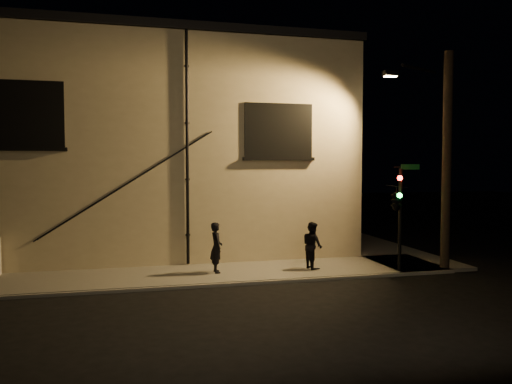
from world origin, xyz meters
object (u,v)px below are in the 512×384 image
object	(u,v)px
pedestrian_a	(216,247)
streetlamp_pole	(444,156)
pedestrian_b	(312,245)
traffic_signal	(397,199)

from	to	relation	value
pedestrian_a	streetlamp_pole	xyz separation A→B (m)	(7.84, -1.04, 3.05)
pedestrian_b	streetlamp_pole	distance (m)	5.52
pedestrian_a	pedestrian_b	distance (m)	3.34
pedestrian_a	traffic_signal	size ratio (longest dim) A/B	0.47
pedestrian_a	streetlamp_pole	world-z (taller)	streetlamp_pole
pedestrian_b	traffic_signal	world-z (taller)	traffic_signal
pedestrian_a	traffic_signal	bearing A→B (deg)	-104.38
pedestrian_a	pedestrian_b	bearing A→B (deg)	-95.47
traffic_signal	streetlamp_pole	distance (m)	2.40
traffic_signal	streetlamp_pole	xyz separation A→B (m)	(1.90, 0.19, 1.45)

